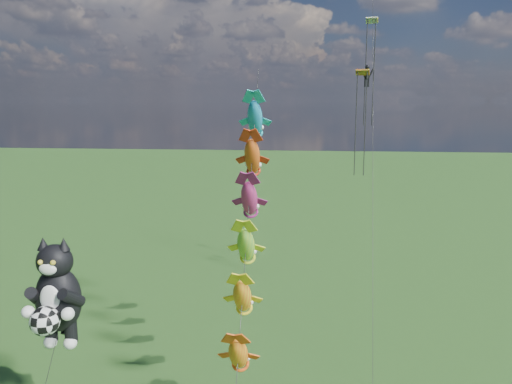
# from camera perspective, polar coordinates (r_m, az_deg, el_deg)

# --- Properties ---
(cat_kite_rig) EXTENTS (2.71, 4.27, 10.54)m
(cat_kite_rig) POSITION_cam_1_polar(r_m,az_deg,el_deg) (27.37, -21.91, -10.78)
(cat_kite_rig) COLOR brown
(cat_kite_rig) RESTS_ON ground
(fish_windsock_rig) EXTENTS (1.06, 15.97, 19.17)m
(fish_windsock_rig) POSITION_cam_1_polar(r_m,az_deg,el_deg) (26.83, -0.95, -3.41)
(fish_windsock_rig) COLOR brown
(fish_windsock_rig) RESTS_ON ground
(parafoil_rig) EXTENTS (2.05, 17.51, 25.85)m
(parafoil_rig) POSITION_cam_1_polar(r_m,az_deg,el_deg) (43.01, 12.58, 12.29)
(parafoil_rig) COLOR brown
(parafoil_rig) RESTS_ON ground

